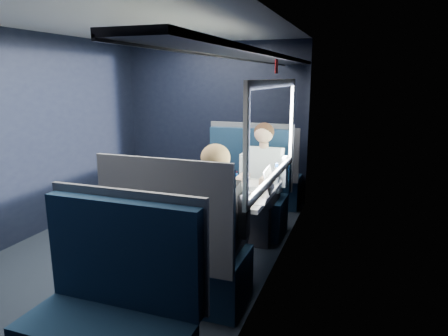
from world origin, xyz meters
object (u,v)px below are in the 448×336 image
(table, at_px, (237,198))
(woman, at_px, (218,216))
(seat_row_back, at_px, (112,324))
(laptop, at_px, (262,187))
(seat_bay_near, at_px, (243,195))
(seat_bay_far, at_px, (181,257))
(man, at_px, (262,176))
(cup, at_px, (276,178))
(bottle_small, at_px, (276,175))
(seat_row_front, at_px, (263,178))

(table, relative_size, woman, 0.76)
(seat_row_back, height_order, laptop, seat_row_back)
(seat_bay_near, bearing_deg, laptop, -63.69)
(seat_bay_near, distance_m, woman, 1.63)
(seat_bay_far, xyz_separation_m, man, (0.25, 1.57, 0.30))
(woman, bearing_deg, cup, 79.21)
(seat_row_back, xyz_separation_m, laptop, (0.44, 1.76, 0.40))
(seat_row_back, xyz_separation_m, bottle_small, (0.48, 2.18, 0.42))
(seat_bay_near, xyz_separation_m, seat_row_front, (0.01, 0.92, -0.01))
(bottle_small, distance_m, cup, 0.08)
(laptop, bearing_deg, seat_row_front, 103.42)
(man, bearing_deg, bottle_small, -53.92)
(table, bearing_deg, bottle_small, 52.16)
(cup, bearing_deg, laptop, -93.62)
(laptop, height_order, cup, laptop)
(woman, xyz_separation_m, bottle_small, (0.23, 1.09, 0.10))
(woman, relative_size, cup, 15.00)
(seat_row_front, bearing_deg, man, -77.17)
(cup, bearing_deg, bottle_small, -78.78)
(seat_row_front, xyz_separation_m, cup, (0.47, -1.36, 0.37))
(cup, bearing_deg, table, -123.05)
(woman, bearing_deg, man, 90.00)
(laptop, relative_size, cup, 4.02)
(seat_row_front, distance_m, cup, 1.48)
(man, bearing_deg, woman, -90.00)
(seat_bay_near, bearing_deg, seat_row_front, 89.19)
(seat_row_back, relative_size, laptop, 3.27)
(table, bearing_deg, man, 84.48)
(table, distance_m, woman, 0.71)
(table, distance_m, bottle_small, 0.51)
(seat_bay_far, height_order, woman, woman)
(woman, height_order, cup, woman)
(table, height_order, seat_bay_far, seat_bay_far)
(table, height_order, seat_row_front, seat_row_front)
(woman, xyz_separation_m, laptop, (0.19, 0.67, 0.08))
(table, xyz_separation_m, seat_bay_near, (-0.20, 0.87, -0.24))
(seat_row_back, bearing_deg, man, 84.28)
(seat_row_front, bearing_deg, seat_bay_near, -90.81)
(seat_bay_near, bearing_deg, bottle_small, -44.79)
(seat_row_back, distance_m, bottle_small, 2.27)
(seat_bay_near, height_order, seat_row_back, seat_bay_near)
(woman, relative_size, bottle_small, 6.32)
(seat_bay_far, relative_size, seat_row_front, 1.09)
(seat_bay_far, bearing_deg, woman, 33.82)
(table, relative_size, laptop, 2.82)
(woman, bearing_deg, seat_row_front, 95.70)
(seat_row_back, bearing_deg, seat_bay_far, 90.00)
(cup, bearing_deg, seat_row_back, -101.84)
(laptop, bearing_deg, bottle_small, 84.37)
(seat_bay_near, relative_size, bottle_small, 6.03)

